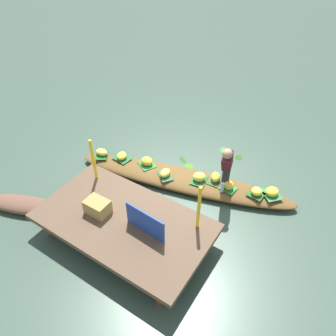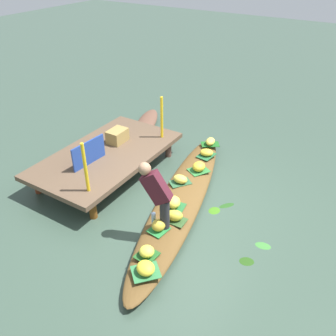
{
  "view_description": "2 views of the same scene",
  "coord_description": "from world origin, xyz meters",
  "px_view_note": "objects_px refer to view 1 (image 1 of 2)",
  "views": [
    {
      "loc": [
        -2.67,
        4.72,
        4.99
      ],
      "look_at": [
        0.24,
        0.23,
        0.52
      ],
      "focal_mm": 34.57,
      "sensor_mm": 36.0,
      "label": 1
    },
    {
      "loc": [
        -4.67,
        -2.62,
        4.25
      ],
      "look_at": [
        0.42,
        0.55,
        0.41
      ],
      "focal_mm": 38.31,
      "sensor_mm": 36.0,
      "label": 2
    }
  ],
  "objects_px": {
    "vendor_boat": "(182,180)",
    "banana_bunch_4": "(199,177)",
    "banana_bunch_6": "(101,152)",
    "banana_bunch_8": "(272,192)",
    "banana_bunch_7": "(229,185)",
    "market_banner": "(145,222)",
    "banana_bunch_1": "(257,191)",
    "water_bottle": "(222,187)",
    "moored_boat": "(24,205)",
    "produce_crate": "(98,207)",
    "vendor_person": "(227,164)",
    "banana_bunch_0": "(165,173)",
    "banana_bunch_3": "(147,161)",
    "banana_bunch_5": "(122,156)",
    "banana_bunch_2": "(216,177)"
  },
  "relations": [
    {
      "from": "vendor_boat",
      "to": "banana_bunch_4",
      "type": "xyz_separation_m",
      "value": [
        -0.38,
        -0.06,
        0.22
      ]
    },
    {
      "from": "banana_bunch_6",
      "to": "banana_bunch_8",
      "type": "relative_size",
      "value": 1.03
    },
    {
      "from": "banana_bunch_7",
      "to": "market_banner",
      "type": "height_order",
      "value": "market_banner"
    },
    {
      "from": "vendor_boat",
      "to": "market_banner",
      "type": "relative_size",
      "value": 6.08
    },
    {
      "from": "vendor_boat",
      "to": "banana_bunch_8",
      "type": "distance_m",
      "value": 1.94
    },
    {
      "from": "banana_bunch_1",
      "to": "water_bottle",
      "type": "height_order",
      "value": "water_bottle"
    },
    {
      "from": "banana_bunch_8",
      "to": "banana_bunch_7",
      "type": "bearing_deg",
      "value": 21.36
    },
    {
      "from": "moored_boat",
      "to": "produce_crate",
      "type": "height_order",
      "value": "produce_crate"
    },
    {
      "from": "market_banner",
      "to": "produce_crate",
      "type": "relative_size",
      "value": 1.87
    },
    {
      "from": "banana_bunch_7",
      "to": "vendor_person",
      "type": "distance_m",
      "value": 0.59
    },
    {
      "from": "banana_bunch_0",
      "to": "produce_crate",
      "type": "relative_size",
      "value": 0.65
    },
    {
      "from": "banana_bunch_6",
      "to": "banana_bunch_7",
      "type": "height_order",
      "value": "banana_bunch_7"
    },
    {
      "from": "water_bottle",
      "to": "banana_bunch_4",
      "type": "bearing_deg",
      "value": -4.39
    },
    {
      "from": "banana_bunch_3",
      "to": "banana_bunch_0",
      "type": "bearing_deg",
      "value": 169.9
    },
    {
      "from": "produce_crate",
      "to": "banana_bunch_5",
      "type": "bearing_deg",
      "value": -63.0
    },
    {
      "from": "banana_bunch_2",
      "to": "vendor_person",
      "type": "bearing_deg",
      "value": 149.31
    },
    {
      "from": "banana_bunch_5",
      "to": "produce_crate",
      "type": "distance_m",
      "value": 1.98
    },
    {
      "from": "market_banner",
      "to": "banana_bunch_7",
      "type": "bearing_deg",
      "value": -104.15
    },
    {
      "from": "moored_boat",
      "to": "banana_bunch_2",
      "type": "distance_m",
      "value": 4.07
    },
    {
      "from": "banana_bunch_0",
      "to": "market_banner",
      "type": "xyz_separation_m",
      "value": [
        -0.69,
        1.67,
        0.42
      ]
    },
    {
      "from": "banana_bunch_4",
      "to": "banana_bunch_7",
      "type": "relative_size",
      "value": 1.22
    },
    {
      "from": "moored_boat",
      "to": "banana_bunch_8",
      "type": "distance_m",
      "value": 5.14
    },
    {
      "from": "water_bottle",
      "to": "produce_crate",
      "type": "distance_m",
      "value": 2.58
    },
    {
      "from": "banana_bunch_8",
      "to": "banana_bunch_4",
      "type": "bearing_deg",
      "value": 16.3
    },
    {
      "from": "banana_bunch_6",
      "to": "water_bottle",
      "type": "bearing_deg",
      "value": -171.95
    },
    {
      "from": "banana_bunch_1",
      "to": "moored_boat",
      "type": "bearing_deg",
      "value": 35.1
    },
    {
      "from": "banana_bunch_1",
      "to": "banana_bunch_2",
      "type": "distance_m",
      "value": 0.91
    },
    {
      "from": "banana_bunch_1",
      "to": "banana_bunch_7",
      "type": "height_order",
      "value": "banana_bunch_7"
    },
    {
      "from": "banana_bunch_1",
      "to": "produce_crate",
      "type": "xyz_separation_m",
      "value": [
        2.23,
        2.32,
        0.31
      ]
    },
    {
      "from": "market_banner",
      "to": "water_bottle",
      "type": "bearing_deg",
      "value": -103.34
    },
    {
      "from": "banana_bunch_0",
      "to": "banana_bunch_5",
      "type": "relative_size",
      "value": 1.0
    },
    {
      "from": "produce_crate",
      "to": "banana_bunch_7",
      "type": "bearing_deg",
      "value": -127.7
    },
    {
      "from": "market_banner",
      "to": "banana_bunch_4",
      "type": "bearing_deg",
      "value": -86.77
    },
    {
      "from": "banana_bunch_1",
      "to": "banana_bunch_5",
      "type": "xyz_separation_m",
      "value": [
        3.12,
        0.57,
        -0.01
      ]
    },
    {
      "from": "banana_bunch_5",
      "to": "banana_bunch_7",
      "type": "distance_m",
      "value": 2.59
    },
    {
      "from": "vendor_person",
      "to": "banana_bunch_2",
      "type": "bearing_deg",
      "value": -30.69
    },
    {
      "from": "banana_bunch_5",
      "to": "produce_crate",
      "type": "height_order",
      "value": "produce_crate"
    },
    {
      "from": "banana_bunch_2",
      "to": "banana_bunch_8",
      "type": "relative_size",
      "value": 1.03
    },
    {
      "from": "banana_bunch_4",
      "to": "vendor_boat",
      "type": "bearing_deg",
      "value": 9.56
    },
    {
      "from": "banana_bunch_0",
      "to": "banana_bunch_8",
      "type": "distance_m",
      "value": 2.3
    },
    {
      "from": "banana_bunch_4",
      "to": "vendor_person",
      "type": "bearing_deg",
      "value": -176.47
    },
    {
      "from": "banana_bunch_4",
      "to": "market_banner",
      "type": "distance_m",
      "value": 1.99
    },
    {
      "from": "banana_bunch_7",
      "to": "water_bottle",
      "type": "distance_m",
      "value": 0.17
    },
    {
      "from": "vendor_boat",
      "to": "banana_bunch_1",
      "type": "height_order",
      "value": "banana_bunch_1"
    },
    {
      "from": "produce_crate",
      "to": "banana_bunch_1",
      "type": "bearing_deg",
      "value": -133.94
    },
    {
      "from": "banana_bunch_0",
      "to": "market_banner",
      "type": "height_order",
      "value": "market_banner"
    },
    {
      "from": "banana_bunch_5",
      "to": "vendor_person",
      "type": "bearing_deg",
      "value": -172.03
    },
    {
      "from": "banana_bunch_2",
      "to": "market_banner",
      "type": "relative_size",
      "value": 0.36
    },
    {
      "from": "banana_bunch_5",
      "to": "vendor_person",
      "type": "height_order",
      "value": "vendor_person"
    },
    {
      "from": "banana_bunch_0",
      "to": "produce_crate",
      "type": "height_order",
      "value": "produce_crate"
    }
  ]
}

